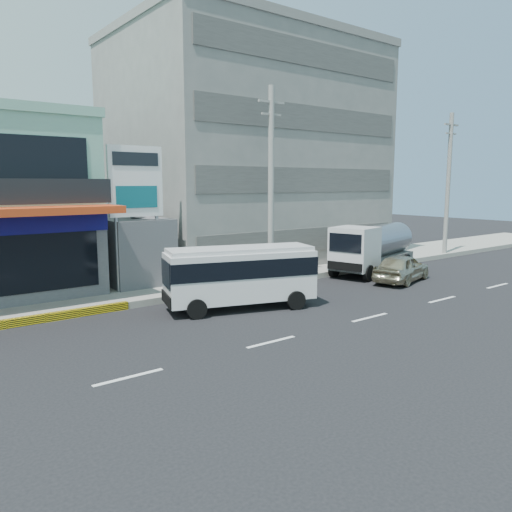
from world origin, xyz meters
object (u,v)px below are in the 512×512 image
at_px(concrete_building, 246,156).
at_px(billboard, 136,190).
at_px(utility_pole_near, 271,185).
at_px(minibus, 240,272).
at_px(satellite_dish, 131,217).
at_px(utility_pole_far, 448,184).
at_px(tanker_truck, 372,247).
at_px(sedan, 402,268).

relative_size(concrete_building, billboard, 2.32).
height_order(utility_pole_near, minibus, utility_pole_near).
bearing_deg(billboard, utility_pole_near, -15.48).
height_order(satellite_dish, utility_pole_near, utility_pole_near).
xyz_separation_m(satellite_dish, utility_pole_far, (22.00, -3.60, 1.57)).
relative_size(billboard, tanker_truck, 0.92).
bearing_deg(utility_pole_far, satellite_dish, 170.71).
relative_size(utility_pole_near, utility_pole_far, 1.00).
bearing_deg(satellite_dish, tanker_truck, -19.61).
distance_m(billboard, utility_pole_near, 6.75).
xyz_separation_m(utility_pole_near, tanker_truck, (6.84, -0.98, -3.62)).
height_order(minibus, sedan, minibus).
bearing_deg(concrete_building, sedan, -80.01).
xyz_separation_m(sedan, tanker_truck, (0.85, 2.73, 0.77)).
height_order(billboard, tanker_truck, billboard).
relative_size(satellite_dish, utility_pole_near, 0.15).
bearing_deg(utility_pole_near, tanker_truck, -8.12).
bearing_deg(concrete_building, utility_pole_near, -117.76).
distance_m(satellite_dish, utility_pole_far, 22.35).
bearing_deg(billboard, satellite_dish, 74.48).
relative_size(concrete_building, sedan, 3.62).
distance_m(utility_pole_near, tanker_truck, 7.81).
relative_size(utility_pole_far, tanker_truck, 1.33).
xyz_separation_m(concrete_building, satellite_dish, (-10.00, -4.00, -3.42)).
bearing_deg(minibus, tanker_truck, 11.11).
xyz_separation_m(utility_pole_far, sedan, (-10.01, -3.71, -4.40)).
height_order(satellite_dish, minibus, satellite_dish).
bearing_deg(concrete_building, utility_pole_far, -32.35).
distance_m(minibus, tanker_truck, 11.25).
bearing_deg(satellite_dish, minibus, -75.01).
relative_size(utility_pole_near, minibus, 1.54).
distance_m(billboard, sedan, 14.28).
bearing_deg(tanker_truck, concrete_building, 108.34).
height_order(satellite_dish, billboard, billboard).
relative_size(concrete_building, utility_pole_near, 1.60).
height_order(billboard, utility_pole_far, utility_pole_far).
xyz_separation_m(utility_pole_near, minibus, (-4.19, -3.14, -3.60)).
xyz_separation_m(satellite_dish, tanker_truck, (12.84, -4.58, -2.05)).
relative_size(concrete_building, utility_pole_far, 1.60).
xyz_separation_m(billboard, sedan, (12.49, -5.51, -4.17)).
distance_m(sedan, tanker_truck, 2.96).
bearing_deg(utility_pole_near, billboard, 164.52).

